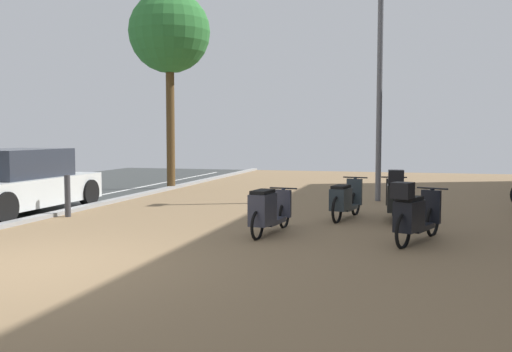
# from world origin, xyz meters

# --- Properties ---
(ground) EXTENTS (21.00, 40.00, 0.13)m
(ground) POSITION_xyz_m (1.43, 0.00, -0.02)
(ground) COLOR #2E312F
(scooter_near) EXTENTS (0.89, 1.76, 1.02)m
(scooter_near) POSITION_xyz_m (4.82, 3.02, 0.46)
(scooter_near) COLOR black
(scooter_near) RESTS_ON ground
(scooter_mid) EXTENTS (0.52, 1.82, 1.06)m
(scooter_mid) POSITION_xyz_m (4.47, 5.23, 0.48)
(scooter_mid) COLOR black
(scooter_mid) RESTS_ON ground
(scooter_far) EXTENTS (0.57, 1.79, 0.81)m
(scooter_far) POSITION_xyz_m (2.44, 3.17, 0.41)
(scooter_far) COLOR black
(scooter_far) RESTS_ON ground
(scooter_extra) EXTENTS (0.64, 1.76, 0.83)m
(scooter_extra) POSITION_xyz_m (3.50, 5.28, 0.39)
(scooter_extra) COLOR black
(scooter_extra) RESTS_ON ground
(parked_car_near) EXTENTS (1.91, 3.99, 1.38)m
(parked_car_near) POSITION_xyz_m (-3.48, 4.45, 0.65)
(parked_car_near) COLOR silver
(parked_car_near) RESTS_ON ground
(lamp_post) EXTENTS (0.20, 0.52, 5.48)m
(lamp_post) POSITION_xyz_m (3.95, 8.72, 3.06)
(lamp_post) COLOR slate
(lamp_post) RESTS_ON ground
(street_tree) EXTENTS (2.50, 2.50, 6.07)m
(street_tree) POSITION_xyz_m (-2.49, 10.46, 4.77)
(street_tree) COLOR brown
(street_tree) RESTS_ON ground
(bollard_far) EXTENTS (0.12, 0.12, 0.86)m
(bollard_far) POSITION_xyz_m (-2.05, 4.18, 0.43)
(bollard_far) COLOR #38383D
(bollard_far) RESTS_ON ground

